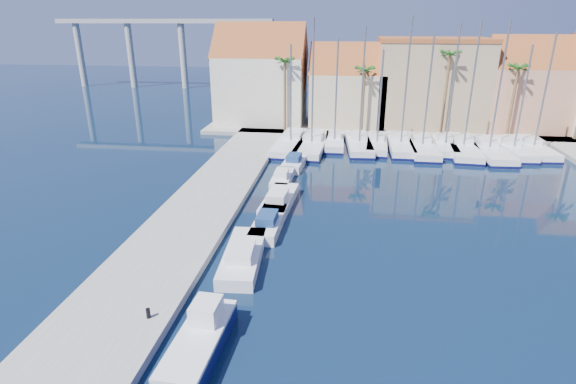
{
  "coord_description": "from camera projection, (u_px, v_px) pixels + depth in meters",
  "views": [
    {
      "loc": [
        2.1,
        -16.05,
        14.07
      ],
      "look_at": [
        -1.71,
        12.65,
        3.0
      ],
      "focal_mm": 28.0,
      "sensor_mm": 36.0,
      "label": 1
    }
  ],
  "objects": [
    {
      "name": "sailboat_0",
      "position": [
        292.0,
        142.0,
        53.24
      ],
      "size": [
        3.73,
        11.99,
        11.7
      ],
      "rotation": [
        0.0,
        0.0,
        -0.05
      ],
      "color": "white",
      "rests_on": "ground"
    },
    {
      "name": "ground",
      "position": [
        289.0,
        356.0,
        20.14
      ],
      "size": [
        260.0,
        260.0,
        0.0
      ],
      "primitive_type": "plane",
      "color": "black",
      "rests_on": "ground"
    },
    {
      "name": "viaduct",
      "position": [
        159.0,
        40.0,
        97.2
      ],
      "size": [
        48.0,
        2.2,
        14.45
      ],
      "color": "#9E9E99",
      "rests_on": "ground"
    },
    {
      "name": "sailboat_10",
      "position": [
        512.0,
        148.0,
        50.6
      ],
      "size": [
        2.96,
        9.28,
        11.78
      ],
      "rotation": [
        0.0,
        0.0,
        0.06
      ],
      "color": "white",
      "rests_on": "ground"
    },
    {
      "name": "palm_1",
      "position": [
        365.0,
        72.0,
        55.63
      ],
      "size": [
        2.6,
        2.6,
        9.15
      ],
      "color": "brown",
      "rests_on": "shore_north"
    },
    {
      "name": "sailboat_3",
      "position": [
        359.0,
        143.0,
        52.77
      ],
      "size": [
        3.44,
        10.43,
        13.54
      ],
      "rotation": [
        0.0,
        0.0,
        0.07
      ],
      "color": "white",
      "rests_on": "ground"
    },
    {
      "name": "sailboat_2",
      "position": [
        334.0,
        141.0,
        53.56
      ],
      "size": [
        2.34,
        8.2,
        12.29
      ],
      "rotation": [
        0.0,
        0.0,
        0.02
      ],
      "color": "white",
      "rests_on": "ground"
    },
    {
      "name": "palm_0",
      "position": [
        285.0,
        63.0,
        56.53
      ],
      "size": [
        2.6,
        2.6,
        10.15
      ],
      "color": "brown",
      "rests_on": "shore_north"
    },
    {
      "name": "motorboat_west_3",
      "position": [
        282.0,
        178.0,
        41.32
      ],
      "size": [
        1.67,
        5.15,
        1.4
      ],
      "rotation": [
        0.0,
        0.0,
        -0.01
      ],
      "color": "white",
      "rests_on": "ground"
    },
    {
      "name": "bollard",
      "position": [
        148.0,
        313.0,
        21.82
      ],
      "size": [
        0.21,
        0.21,
        0.52
      ],
      "primitive_type": "cylinder",
      "color": "black",
      "rests_on": "quay_west"
    },
    {
      "name": "fishing_boat",
      "position": [
        200.0,
        340.0,
        20.17
      ],
      "size": [
        2.14,
        5.79,
        2.0
      ],
      "rotation": [
        0.0,
        0.0,
        -0.04
      ],
      "color": "#0D104E",
      "rests_on": "ground"
    },
    {
      "name": "sailboat_6",
      "position": [
        421.0,
        146.0,
        51.69
      ],
      "size": [
        2.87,
        10.84,
        12.75
      ],
      "rotation": [
        0.0,
        0.0,
        0.0
      ],
      "color": "white",
      "rests_on": "ground"
    },
    {
      "name": "sailboat_7",
      "position": [
        445.0,
        145.0,
        51.84
      ],
      "size": [
        2.74,
        8.68,
        14.03
      ],
      "rotation": [
        0.0,
        0.0,
        -0.05
      ],
      "color": "white",
      "rests_on": "ground"
    },
    {
      "name": "building_0",
      "position": [
        261.0,
        79.0,
        62.56
      ],
      "size": [
        12.3,
        9.0,
        13.5
      ],
      "color": "beige",
      "rests_on": "shore_north"
    },
    {
      "name": "sailboat_9",
      "position": [
        487.0,
        149.0,
        50.46
      ],
      "size": [
        3.56,
        11.39,
        14.13
      ],
      "rotation": [
        0.0,
        0.0,
        0.05
      ],
      "color": "white",
      "rests_on": "ground"
    },
    {
      "name": "palm_3",
      "position": [
        518.0,
        70.0,
        53.26
      ],
      "size": [
        2.6,
        2.6,
        9.65
      ],
      "color": "brown",
      "rests_on": "shore_north"
    },
    {
      "name": "motorboat_west_2",
      "position": [
        279.0,
        200.0,
        36.29
      ],
      "size": [
        2.49,
        6.64,
        1.4
      ],
      "rotation": [
        0.0,
        0.0,
        -0.06
      ],
      "color": "white",
      "rests_on": "ground"
    },
    {
      "name": "building_3",
      "position": [
        525.0,
        88.0,
        58.5
      ],
      "size": [
        10.3,
        8.0,
        12.0
      ],
      "color": "tan",
      "rests_on": "shore_north"
    },
    {
      "name": "sailboat_11",
      "position": [
        531.0,
        147.0,
        51.02
      ],
      "size": [
        3.13,
        9.78,
        13.09
      ],
      "rotation": [
        0.0,
        0.0,
        0.06
      ],
      "color": "white",
      "rests_on": "ground"
    },
    {
      "name": "building_2",
      "position": [
        430.0,
        82.0,
        60.76
      ],
      "size": [
        14.2,
        10.2,
        11.5
      ],
      "color": "tan",
      "rests_on": "shore_north"
    },
    {
      "name": "palm_2",
      "position": [
        450.0,
        57.0,
        53.73
      ],
      "size": [
        2.6,
        2.6,
        11.15
      ],
      "color": "brown",
      "rests_on": "shore_north"
    },
    {
      "name": "building_1",
      "position": [
        348.0,
        89.0,
        61.52
      ],
      "size": [
        10.3,
        8.0,
        11.0
      ],
      "color": "#C8B88D",
      "rests_on": "shore_north"
    },
    {
      "name": "sailboat_8",
      "position": [
        462.0,
        147.0,
        51.28
      ],
      "size": [
        3.96,
        11.64,
        14.02
      ],
      "rotation": [
        0.0,
        0.0,
        -0.08
      ],
      "color": "white",
      "rests_on": "ground"
    },
    {
      "name": "motorboat_west_1",
      "position": [
        268.0,
        222.0,
        32.24
      ],
      "size": [
        2.01,
        5.85,
        1.4
      ],
      "rotation": [
        0.0,
        0.0,
        -0.03
      ],
      "color": "white",
      "rests_on": "ground"
    },
    {
      "name": "sailboat_4",
      "position": [
        377.0,
        144.0,
        52.58
      ],
      "size": [
        2.88,
        8.96,
        11.16
      ],
      "rotation": [
        0.0,
        0.0,
        -0.06
      ],
      "color": "white",
      "rests_on": "ground"
    },
    {
      "name": "sailboat_5",
      "position": [
        400.0,
        144.0,
        52.44
      ],
      "size": [
        2.7,
        10.16,
        14.62
      ],
      "rotation": [
        0.0,
        0.0,
        0.0
      ],
      "color": "white",
      "rests_on": "ground"
    },
    {
      "name": "motorboat_west_0",
      "position": [
        243.0,
        256.0,
        27.67
      ],
      "size": [
        2.64,
        6.95,
        1.4
      ],
      "rotation": [
        0.0,
        0.0,
        0.07
      ],
      "color": "white",
      "rests_on": "ground"
    },
    {
      "name": "shore_north",
      "position": [
        403.0,
        125.0,
        63.27
      ],
      "size": [
        54.0,
        16.0,
        0.5
      ],
      "primitive_type": "cube",
      "color": "gray",
      "rests_on": "ground"
    },
    {
      "name": "quay_west",
      "position": [
        193.0,
        218.0,
        33.66
      ],
      "size": [
        6.0,
        77.0,
        0.5
      ],
      "primitive_type": "cube",
      "color": "gray",
      "rests_on": "ground"
    },
    {
      "name": "motorboat_west_4",
      "position": [
        295.0,
        162.0,
        46.18
      ],
      "size": [
        2.34,
        6.03,
        1.4
      ],
      "rotation": [
        0.0,
        0.0,
        -0.08
      ],
      "color": "white",
      "rests_on": "ground"
    },
    {
      "name": "sailboat_1",
      "position": [
        312.0,
        144.0,
        52.67
      ],
      "size": [
        3.91,
        12.14,
        14.41
      ],
      "rotation": [
        0.0,
        0.0,
        -0.06
      ],
      "color": "white",
      "rests_on": "ground"
    }
  ]
}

